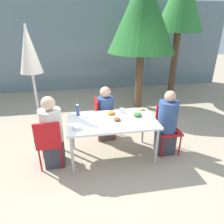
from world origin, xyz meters
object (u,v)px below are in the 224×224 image
at_px(chair_left, 49,140).
at_px(closed_umbrella, 30,56).
at_px(tree_behind_left, 182,0).
at_px(bottle, 78,110).
at_px(chair_right, 167,125).
at_px(tree_behind_right, 143,13).
at_px(drinking_cup, 122,111).
at_px(person_left, 52,134).
at_px(chair_far, 101,115).
at_px(salad_bowl, 77,127).
at_px(person_far, 106,115).
at_px(person_right, 167,125).

height_order(chair_left, closed_umbrella, closed_umbrella).
bearing_deg(tree_behind_left, bottle, -138.10).
xyz_separation_m(chair_right, tree_behind_left, (1.52, 3.06, 2.36)).
bearing_deg(bottle, tree_behind_right, 49.09).
height_order(chair_right, drinking_cup, chair_right).
bearing_deg(person_left, chair_right, 0.79).
distance_m(chair_far, salad_bowl, 1.09).
xyz_separation_m(person_far, bottle, (-0.55, -0.38, 0.31)).
xyz_separation_m(chair_left, person_far, (1.03, 0.79, 0.02)).
bearing_deg(person_right, drinking_cup, -20.07).
xyz_separation_m(tree_behind_left, tree_behind_right, (-1.40, -0.81, -0.40)).
relative_size(bottle, tree_behind_left, 0.05).
bearing_deg(person_right, tree_behind_left, -115.68).
distance_m(person_far, drinking_cup, 0.53).
relative_size(closed_umbrella, tree_behind_left, 0.59).
bearing_deg(drinking_cup, person_right, -21.03).
relative_size(chair_far, bottle, 4.29).
bearing_deg(tree_behind_right, chair_right, -93.03).
xyz_separation_m(drinking_cup, tree_behind_right, (0.94, 2.03, 1.70)).
xyz_separation_m(chair_left, closed_umbrella, (-0.28, 0.86, 1.22)).
bearing_deg(chair_far, person_far, 57.98).
xyz_separation_m(person_left, person_right, (2.01, 0.02, -0.01)).
distance_m(person_right, salad_bowl, 1.62).
bearing_deg(chair_right, person_left, 3.59).
bearing_deg(bottle, chair_far, 42.16).
distance_m(drinking_cup, tree_behind_left, 4.24).
height_order(person_left, chair_far, person_left).
bearing_deg(salad_bowl, bottle, 87.21).
xyz_separation_m(person_left, bottle, (0.44, 0.33, 0.26)).
xyz_separation_m(drinking_cup, tree_behind_left, (2.34, 2.84, 2.10)).
distance_m(person_far, closed_umbrella, 1.78).
bearing_deg(bottle, chair_left, -139.55).
height_order(person_right, salad_bowl, person_right).
relative_size(chair_far, tree_behind_right, 0.25).
relative_size(person_left, tree_behind_left, 0.32).
bearing_deg(bottle, closed_umbrella, 149.50).
height_order(chair_left, person_right, person_right).
xyz_separation_m(bottle, tree_behind_right, (1.74, 2.01, 1.65)).
height_order(person_left, bottle, person_left).
relative_size(chair_left, closed_umbrella, 0.39).
distance_m(chair_far, person_far, 0.10).
height_order(bottle, tree_behind_right, tree_behind_right).
xyz_separation_m(person_far, salad_bowl, (-0.57, -0.89, 0.24)).
relative_size(person_right, tree_behind_left, 0.32).
bearing_deg(person_far, bottle, -57.10).
relative_size(closed_umbrella, drinking_cup, 27.37).
relative_size(chair_far, tree_behind_left, 0.23).
bearing_deg(chair_right, salad_bowl, 10.51).
relative_size(chair_right, closed_umbrella, 0.39).
distance_m(drinking_cup, tree_behind_right, 2.81).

